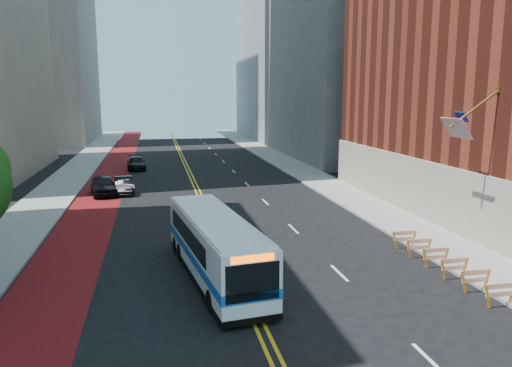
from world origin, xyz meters
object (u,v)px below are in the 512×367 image
at_px(transit_bus, 215,246).
at_px(car_a, 103,185).
at_px(car_b, 124,185).
at_px(car_c, 136,163).

bearing_deg(transit_bus, car_a, 100.61).
bearing_deg(transit_bus, car_b, 96.24).
height_order(car_a, car_b, car_a).
height_order(transit_bus, car_c, transit_bus).
distance_m(car_b, car_c, 13.72).
relative_size(transit_bus, car_a, 2.30).
bearing_deg(car_b, car_a, -175.18).
height_order(transit_bus, car_b, transit_bus).
xyz_separation_m(transit_bus, car_a, (-6.85, 20.91, -0.72)).
bearing_deg(car_c, car_a, -102.48).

